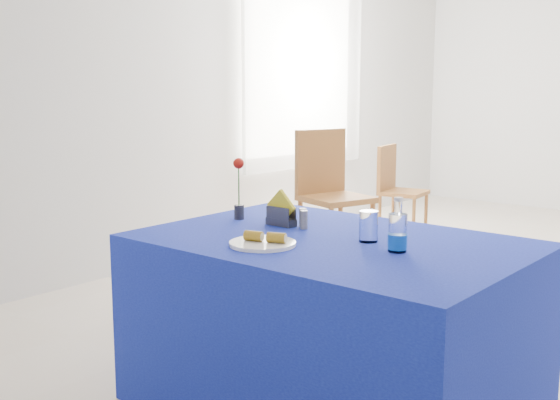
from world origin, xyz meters
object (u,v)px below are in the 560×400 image
(plate, at_px, (263,244))
(chair_win_a, at_px, (329,186))
(blue_table, at_px, (331,325))
(chair_win_b, at_px, (396,184))
(water_bottle, at_px, (398,234))

(plate, distance_m, chair_win_a, 2.73)
(plate, relative_size, blue_table, 0.17)
(blue_table, relative_size, chair_win_a, 1.52)
(chair_win_b, bearing_deg, plate, -166.76)
(plate, relative_size, water_bottle, 1.27)
(blue_table, bearing_deg, chair_win_b, 116.09)
(blue_table, relative_size, water_bottle, 7.44)
(plate, relative_size, chair_win_a, 0.26)
(chair_win_a, relative_size, chair_win_b, 1.24)
(blue_table, height_order, chair_win_b, chair_win_b)
(water_bottle, xyz_separation_m, chair_win_a, (-1.84, 2.10, -0.22))
(blue_table, xyz_separation_m, chair_win_a, (-1.52, 2.08, 0.23))
(chair_win_a, xyz_separation_m, chair_win_b, (-0.06, 1.13, -0.12))
(plate, xyz_separation_m, blue_table, (0.15, 0.28, -0.39))
(chair_win_a, bearing_deg, chair_win_b, 20.01)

